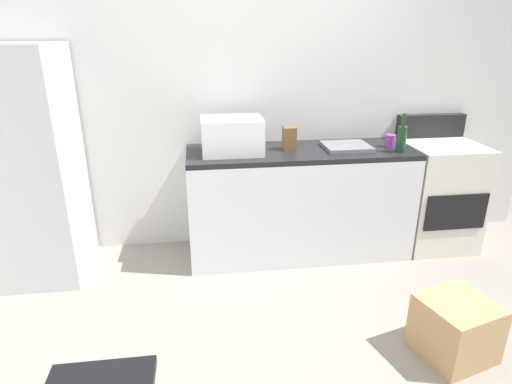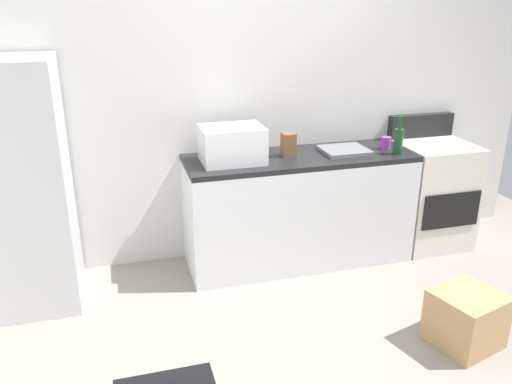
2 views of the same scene
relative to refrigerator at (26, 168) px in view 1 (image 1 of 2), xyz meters
name	(u,v)px [view 1 (image 1 of 2)]	position (x,y,z in m)	size (l,w,h in m)	color
ground_plane	(293,350)	(1.75, -1.15, -0.86)	(6.00, 6.00, 0.00)	gray
wall_back	(257,93)	(1.75, 0.40, 0.44)	(5.00, 0.10, 2.60)	silver
kitchen_counter	(299,202)	(2.05, 0.05, -0.41)	(1.80, 0.60, 0.90)	silver
refrigerator	(26,168)	(0.00, 0.00, 0.00)	(0.68, 0.66, 1.71)	silver
stove_oven	(437,193)	(3.27, 0.06, -0.39)	(0.60, 0.61, 1.10)	silver
microwave	(232,136)	(1.50, 0.03, 0.18)	(0.46, 0.34, 0.27)	white
sink_basin	(346,146)	(2.42, 0.04, 0.06)	(0.36, 0.32, 0.03)	slate
wine_bottle	(402,138)	(2.80, -0.12, 0.15)	(0.07, 0.07, 0.30)	#193F1E
coffee_mug	(390,141)	(2.78, 0.04, 0.09)	(0.08, 0.08, 0.10)	purple
knife_block	(289,138)	(1.96, 0.07, 0.13)	(0.10, 0.10, 0.18)	brown
cardboard_box_medium	(455,328)	(2.67, -1.30, -0.68)	(0.39, 0.37, 0.35)	tan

